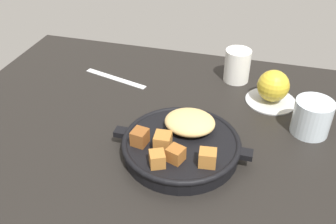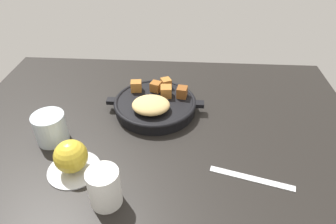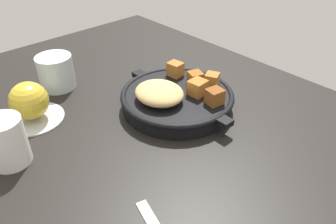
% 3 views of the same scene
% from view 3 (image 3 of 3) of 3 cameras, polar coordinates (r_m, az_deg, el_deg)
% --- Properties ---
extents(ground_plane, '(1.10, 0.76, 0.02)m').
position_cam_3_polar(ground_plane, '(0.67, -1.79, -2.65)').
color(ground_plane, black).
extents(cast_iron_skillet, '(0.28, 0.24, 0.07)m').
position_cam_3_polar(cast_iron_skillet, '(0.70, 1.40, 2.49)').
color(cast_iron_skillet, black).
rests_on(cast_iron_skillet, ground_plane).
extents(saucer_plate, '(0.12, 0.12, 0.01)m').
position_cam_3_polar(saucer_plate, '(0.73, -21.81, -0.92)').
color(saucer_plate, '#B7BABF').
rests_on(saucer_plate, ground_plane).
extents(red_apple, '(0.08, 0.08, 0.08)m').
position_cam_3_polar(red_apple, '(0.71, -22.50, 1.77)').
color(red_apple, gold).
rests_on(red_apple, saucer_plate).
extents(water_glass_short, '(0.08, 0.08, 0.08)m').
position_cam_3_polar(water_glass_short, '(0.81, -18.47, 6.44)').
color(water_glass_short, silver).
rests_on(water_glass_short, ground_plane).
extents(white_creamer_pitcher, '(0.07, 0.07, 0.09)m').
position_cam_3_polar(white_creamer_pitcher, '(0.61, -25.74, -4.56)').
color(white_creamer_pitcher, white).
rests_on(white_creamer_pitcher, ground_plane).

